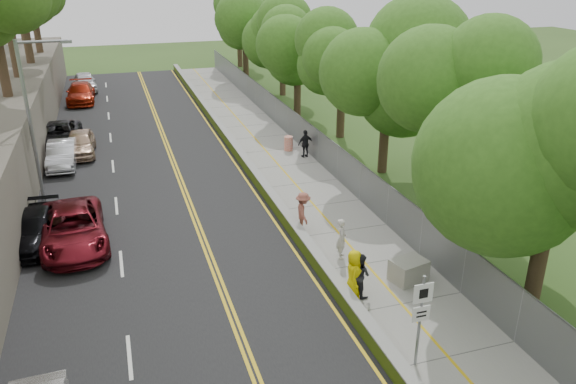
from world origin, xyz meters
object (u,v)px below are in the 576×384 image
object	(u,v)px
painter_0	(354,274)
construction_barrel	(288,143)
car_2	(73,228)
person_far	(305,144)
concrete_block	(409,270)
streetlight	(33,111)
signpost	(421,312)

from	to	relation	value
painter_0	construction_barrel	bearing A→B (deg)	12.08
car_2	person_far	world-z (taller)	person_far
construction_barrel	person_far	size ratio (longest dim) A/B	0.53
concrete_block	painter_0	bearing A→B (deg)	-171.46
car_2	painter_0	xyz separation A→B (m)	(9.75, -7.25, 0.14)
person_far	concrete_block	bearing A→B (deg)	75.94
streetlight	signpost	xyz separation A→B (m)	(11.51, -17.02, -2.68)
streetlight	car_2	distance (m)	7.05
signpost	person_far	size ratio (longest dim) A/B	1.80
signpost	person_far	world-z (taller)	signpost
signpost	car_2	distance (m)	15.14
painter_0	person_far	size ratio (longest dim) A/B	1.08
streetlight	concrete_block	distance (m)	19.07
construction_barrel	signpost	bearing A→B (deg)	-97.05
signpost	concrete_block	world-z (taller)	signpost
streetlight	person_far	distance (m)	15.27
concrete_block	person_far	world-z (taller)	person_far
streetlight	painter_0	distance (m)	17.55
signpost	streetlight	bearing A→B (deg)	124.08
concrete_block	car_2	bearing A→B (deg)	150.58
car_2	person_far	bearing A→B (deg)	26.60
streetlight	car_2	xyz separation A→B (m)	(1.46, -5.75, -3.80)
signpost	car_2	bearing A→B (deg)	131.74
streetlight	person_far	xyz separation A→B (m)	(14.66, 2.10, -3.73)
construction_barrel	car_2	world-z (taller)	car_2
signpost	construction_barrel	bearing A→B (deg)	82.95
signpost	construction_barrel	size ratio (longest dim) A/B	3.40
construction_barrel	person_far	world-z (taller)	person_far
construction_barrel	painter_0	bearing A→B (deg)	-99.72
streetlight	person_far	bearing A→B (deg)	8.13
construction_barrel	concrete_block	bearing A→B (deg)	-91.43
construction_barrel	car_2	xyz separation A→B (m)	(-12.61, -9.41, 0.33)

